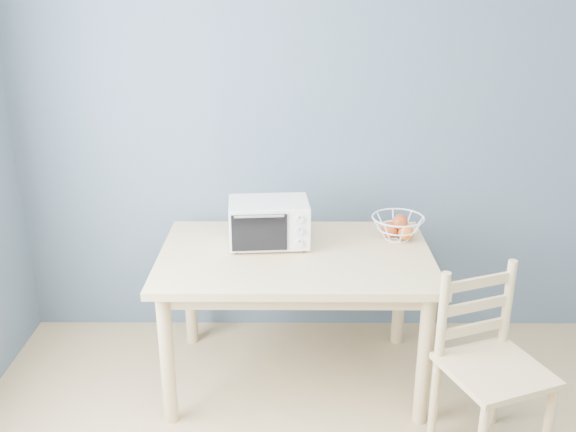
{
  "coord_description": "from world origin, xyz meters",
  "views": [
    {
      "loc": [
        -0.4,
        -1.35,
        2.09
      ],
      "look_at": [
        -0.41,
        1.73,
        0.93
      ],
      "focal_mm": 40.0,
      "sensor_mm": 36.0,
      "label": 1
    }
  ],
  "objects_px": {
    "toaster_oven": "(266,222)",
    "dining_chair": "(489,369)",
    "fruit_basket": "(398,227)",
    "dining_table": "(295,271)"
  },
  "relations": [
    {
      "from": "toaster_oven",
      "to": "dining_chair",
      "type": "relative_size",
      "value": 0.49
    },
    {
      "from": "dining_table",
      "to": "toaster_oven",
      "type": "xyz_separation_m",
      "value": [
        -0.15,
        0.11,
        0.23
      ]
    },
    {
      "from": "dining_table",
      "to": "toaster_oven",
      "type": "bearing_deg",
      "value": 144.41
    },
    {
      "from": "dining_table",
      "to": "toaster_oven",
      "type": "relative_size",
      "value": 3.24
    },
    {
      "from": "toaster_oven",
      "to": "dining_chair",
      "type": "distance_m",
      "value": 1.3
    },
    {
      "from": "fruit_basket",
      "to": "toaster_oven",
      "type": "bearing_deg",
      "value": -173.4
    },
    {
      "from": "fruit_basket",
      "to": "dining_chair",
      "type": "relative_size",
      "value": 0.34
    },
    {
      "from": "dining_chair",
      "to": "dining_table",
      "type": "bearing_deg",
      "value": 125.73
    },
    {
      "from": "dining_table",
      "to": "fruit_basket",
      "type": "bearing_deg",
      "value": 19.19
    },
    {
      "from": "fruit_basket",
      "to": "dining_chair",
      "type": "bearing_deg",
      "value": -67.64
    }
  ]
}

